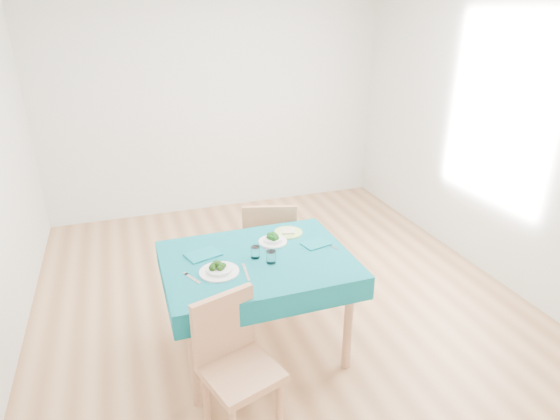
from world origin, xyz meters
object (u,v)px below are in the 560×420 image
object	(u,v)px
chair_near	(241,365)
chair_far	(269,229)
table	(258,306)
bowl_near	(219,267)
side_plate	(288,233)
bowl_far	(273,239)

from	to	relation	value
chair_near	chair_far	distance (m)	1.61
table	bowl_near	distance (m)	0.51
chair_near	side_plate	world-z (taller)	chair_near
table	chair_far	xyz separation A→B (m)	(0.35, 0.82, 0.17)
bowl_near	bowl_far	distance (m)	0.54
bowl_near	side_plate	size ratio (longest dim) A/B	1.20
chair_near	bowl_far	bearing A→B (deg)	43.56
table	bowl_far	bearing A→B (deg)	47.38
table	chair_far	distance (m)	0.90
bowl_near	side_plate	distance (m)	0.72
chair_far	chair_near	bearing A→B (deg)	83.04
bowl_far	side_plate	xyz separation A→B (m)	(0.16, 0.11, -0.03)
chair_far	side_plate	bearing A→B (deg)	104.57
table	side_plate	bearing A→B (deg)	41.74
bowl_near	bowl_far	size ratio (longest dim) A/B	1.23
table	chair_far	size ratio (longest dim) A/B	1.13
bowl_far	bowl_near	bearing A→B (deg)	-147.81
bowl_far	side_plate	bearing A→B (deg)	34.10
bowl_near	side_plate	world-z (taller)	bowl_near
chair_near	bowl_near	bearing A→B (deg)	71.17
bowl_near	side_plate	bearing A→B (deg)	32.69
chair_near	bowl_far	world-z (taller)	chair_near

